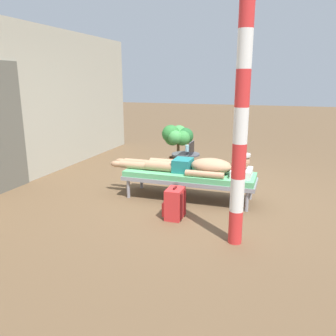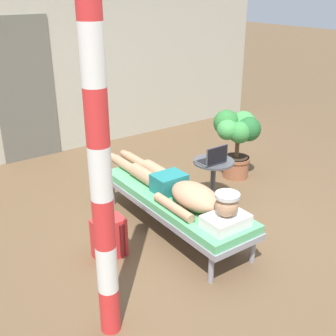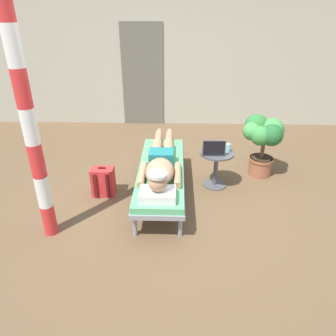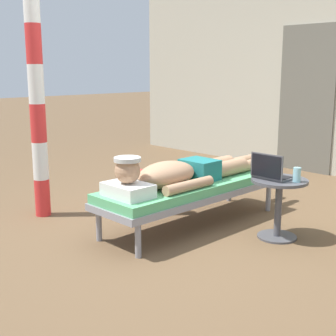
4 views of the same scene
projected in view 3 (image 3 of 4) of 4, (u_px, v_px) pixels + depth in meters
name	position (u px, v px, depth m)	size (l,w,h in m)	color
ground_plane	(179.00, 199.00, 4.37)	(40.00, 40.00, 0.00)	brown
house_wall_back	(168.00, 58.00, 6.50)	(7.60, 0.20, 2.70)	#B2AD99
house_door_panel	(143.00, 76.00, 6.57)	(0.84, 0.03, 2.04)	#625F54
lounge_chair	(161.00, 172.00, 4.31)	(0.61, 1.97, 0.42)	gray
person_reclining	(161.00, 164.00, 4.14)	(0.53, 2.17, 0.33)	white
side_table	(216.00, 163.00, 4.53)	(0.48, 0.48, 0.52)	#4C4C51
laptop	(213.00, 150.00, 4.38)	(0.31, 0.24, 0.23)	#4C4C51
drink_glass	(228.00, 148.00, 4.43)	(0.06, 0.06, 0.12)	#99D8E5
backpack	(103.00, 182.00, 4.38)	(0.30, 0.26, 0.42)	red
potted_plant	(263.00, 137.00, 4.72)	(0.60, 0.57, 0.92)	#9E5B3D
porch_post	(30.00, 126.00, 3.13)	(0.15, 0.15, 2.60)	red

